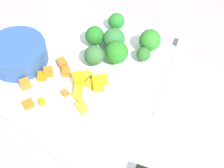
% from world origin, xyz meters
% --- Properties ---
extents(ground_plane, '(4.00, 4.00, 0.00)m').
position_xyz_m(ground_plane, '(0.00, 0.00, 0.00)').
color(ground_plane, gray).
extents(cutting_board, '(0.52, 0.31, 0.01)m').
position_xyz_m(cutting_board, '(0.00, 0.00, 0.01)').
color(cutting_board, white).
rests_on(cutting_board, ground_plane).
extents(prep_bowl, '(0.11, 0.11, 0.04)m').
position_xyz_m(prep_bowl, '(-0.18, -0.06, 0.03)').
color(prep_bowl, '#2D5190').
rests_on(prep_bowl, cutting_board).
extents(chef_knife, '(0.14, 0.37, 0.02)m').
position_xyz_m(chef_knife, '(0.12, -0.06, 0.02)').
color(chef_knife, silver).
rests_on(chef_knife, cutting_board).
extents(carrot_dice_0, '(0.01, 0.01, 0.01)m').
position_xyz_m(carrot_dice_0, '(-0.05, -0.06, 0.02)').
color(carrot_dice_0, orange).
rests_on(carrot_dice_0, cutting_board).
extents(carrot_dice_1, '(0.02, 0.02, 0.02)m').
position_xyz_m(carrot_dice_1, '(-0.10, -0.02, 0.02)').
color(carrot_dice_1, orange).
rests_on(carrot_dice_1, cutting_board).
extents(carrot_dice_2, '(0.02, 0.02, 0.01)m').
position_xyz_m(carrot_dice_2, '(-0.09, -0.12, 0.02)').
color(carrot_dice_2, orange).
rests_on(carrot_dice_2, cutting_board).
extents(carrot_dice_3, '(0.02, 0.02, 0.01)m').
position_xyz_m(carrot_dice_3, '(-0.11, -0.06, 0.02)').
color(carrot_dice_3, orange).
rests_on(carrot_dice_3, cutting_board).
extents(carrot_dice_4, '(0.02, 0.02, 0.01)m').
position_xyz_m(carrot_dice_4, '(-0.12, -0.09, 0.02)').
color(carrot_dice_4, orange).
rests_on(carrot_dice_4, cutting_board).
extents(carrot_dice_5, '(0.02, 0.02, 0.01)m').
position_xyz_m(carrot_dice_5, '(-0.08, -0.03, 0.02)').
color(carrot_dice_5, orange).
rests_on(carrot_dice_5, cutting_board).
extents(carrot_dice_6, '(0.02, 0.02, 0.01)m').
position_xyz_m(carrot_dice_6, '(-0.11, -0.05, 0.02)').
color(carrot_dice_6, orange).
rests_on(carrot_dice_6, cutting_board).
extents(carrot_dice_7, '(0.01, 0.01, 0.01)m').
position_xyz_m(carrot_dice_7, '(-0.07, -0.10, 0.02)').
color(carrot_dice_7, orange).
rests_on(carrot_dice_7, cutting_board).
extents(pepper_dice_0, '(0.01, 0.01, 0.01)m').
position_xyz_m(pepper_dice_0, '(-0.03, -0.05, 0.02)').
color(pepper_dice_0, yellow).
rests_on(pepper_dice_0, cutting_board).
extents(pepper_dice_1, '(0.03, 0.03, 0.02)m').
position_xyz_m(pepper_dice_1, '(-0.02, -0.01, 0.02)').
color(pepper_dice_1, yellow).
rests_on(pepper_dice_1, cutting_board).
extents(pepper_dice_2, '(0.03, 0.03, 0.02)m').
position_xyz_m(pepper_dice_2, '(-0.05, -0.03, 0.02)').
color(pepper_dice_2, yellow).
rests_on(pepper_dice_2, cutting_board).
extents(pepper_dice_3, '(0.02, 0.02, 0.01)m').
position_xyz_m(pepper_dice_3, '(-0.02, -0.00, 0.02)').
color(pepper_dice_3, yellow).
rests_on(pepper_dice_3, cutting_board).
extents(pepper_dice_4, '(0.02, 0.02, 0.02)m').
position_xyz_m(pepper_dice_4, '(-0.01, -0.07, 0.02)').
color(pepper_dice_4, yellow).
rests_on(pepper_dice_4, cutting_board).
extents(pepper_dice_5, '(0.02, 0.02, 0.01)m').
position_xyz_m(pepper_dice_5, '(-0.05, -0.01, 0.02)').
color(pepper_dice_5, yellow).
rests_on(pepper_dice_5, cutting_board).
extents(pepper_dice_6, '(0.01, 0.01, 0.01)m').
position_xyz_m(pepper_dice_6, '(-0.03, -0.02, 0.02)').
color(pepper_dice_6, yellow).
rests_on(pepper_dice_6, cutting_board).
extents(pepper_dice_7, '(0.02, 0.02, 0.01)m').
position_xyz_m(pepper_dice_7, '(-0.04, -0.04, 0.02)').
color(pepper_dice_7, yellow).
rests_on(pepper_dice_7, cutting_board).
extents(broccoli_floret_0, '(0.04, 0.04, 0.04)m').
position_xyz_m(broccoli_floret_0, '(-0.06, 0.02, 0.03)').
color(broccoli_floret_0, '#84AE66').
rests_on(broccoli_floret_0, cutting_board).
extents(broccoli_floret_1, '(0.04, 0.04, 0.04)m').
position_xyz_m(broccoli_floret_1, '(-0.09, 0.06, 0.04)').
color(broccoli_floret_1, '#86B667').
rests_on(broccoli_floret_1, cutting_board).
extents(broccoli_floret_2, '(0.04, 0.04, 0.05)m').
position_xyz_m(broccoli_floret_2, '(-0.00, 0.12, 0.04)').
color(broccoli_floret_2, '#7FB669').
rests_on(broccoli_floret_2, cutting_board).
extents(broccoli_floret_3, '(0.03, 0.03, 0.04)m').
position_xyz_m(broccoli_floret_3, '(-0.09, 0.13, 0.03)').
color(broccoli_floret_3, '#87B365').
rests_on(broccoli_floret_3, cutting_board).
extents(broccoli_floret_4, '(0.04, 0.04, 0.04)m').
position_xyz_m(broccoli_floret_4, '(-0.06, 0.08, 0.03)').
color(broccoli_floret_4, '#8DBC6C').
rests_on(broccoli_floret_4, cutting_board).
extents(broccoli_floret_5, '(0.04, 0.04, 0.05)m').
position_xyz_m(broccoli_floret_5, '(-0.03, 0.05, 0.04)').
color(broccoli_floret_5, '#8AB76A').
rests_on(broccoli_floret_5, cutting_board).
extents(broccoli_floret_6, '(0.03, 0.03, 0.03)m').
position_xyz_m(broccoli_floret_6, '(0.01, 0.09, 0.03)').
color(broccoli_floret_6, '#94B466').
rests_on(broccoli_floret_6, cutting_board).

